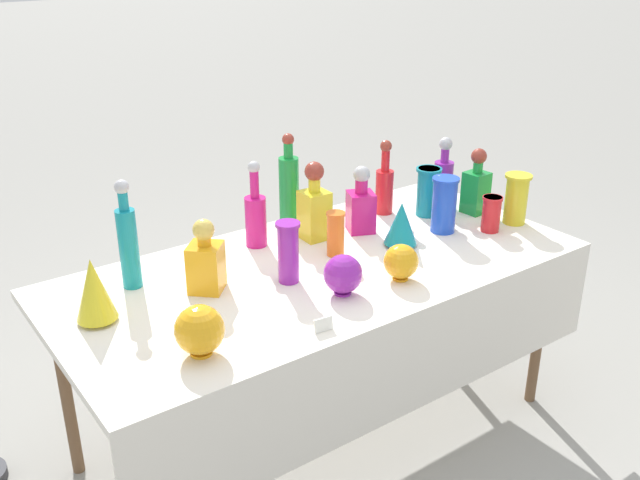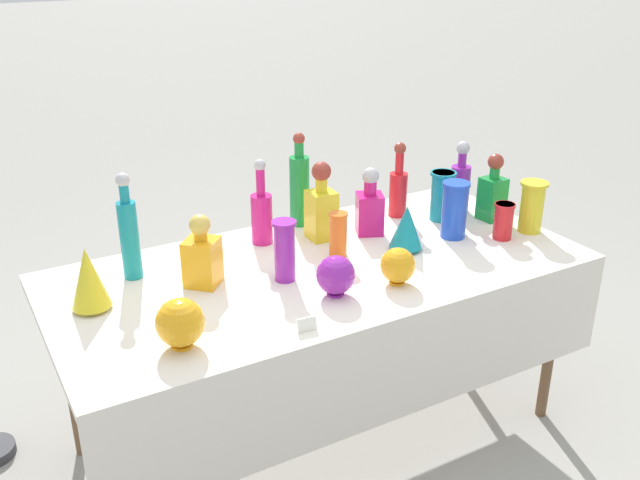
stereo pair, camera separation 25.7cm
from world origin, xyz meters
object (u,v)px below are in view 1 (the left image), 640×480
object	(u,v)px
tall_bottle_4	(443,178)
round_bowl_1	(401,262)
fluted_vase_1	(94,290)
slender_vase_4	(288,250)
tall_bottle_1	(385,185)
square_decanter_0	(314,207)
slender_vase_2	(491,213)
cardboard_box_behind_left	(266,294)
tall_bottle_2	(128,242)
slender_vase_1	(516,197)
tall_bottle_3	(256,215)
round_bowl_2	(343,274)
fluted_vase_0	(401,223)
tall_bottle_0	(289,188)
round_bowl_0	(200,330)
slender_vase_0	(428,190)
square_decanter_3	(476,186)
square_decanter_2	(206,261)
slender_vase_5	(444,203)
slender_vase_3	(336,232)
square_decanter_1	(361,205)

from	to	relation	value
tall_bottle_4	round_bowl_1	size ratio (longest dim) A/B	2.39
fluted_vase_1	slender_vase_4	bearing A→B (deg)	-10.62
tall_bottle_1	square_decanter_0	bearing A→B (deg)	-172.88
slender_vase_2	cardboard_box_behind_left	size ratio (longest dim) A/B	0.35
tall_bottle_2	slender_vase_1	xyz separation A→B (m)	(1.52, -0.39, -0.05)
tall_bottle_4	slender_vase_2	bearing A→B (deg)	-98.05
tall_bottle_3	fluted_vase_1	bearing A→B (deg)	-163.37
tall_bottle_2	round_bowl_2	distance (m)	0.73
square_decanter_0	fluted_vase_0	bearing A→B (deg)	-48.47
tall_bottle_0	round_bowl_0	world-z (taller)	tall_bottle_0
slender_vase_0	slender_vase_4	distance (m)	0.85
round_bowl_2	slender_vase_2	bearing A→B (deg)	5.62
tall_bottle_3	tall_bottle_4	distance (m)	0.90
tall_bottle_1	slender_vase_1	world-z (taller)	tall_bottle_1
tall_bottle_3	square_decanter_3	size ratio (longest dim) A/B	1.19
fluted_vase_0	square_decanter_2	bearing A→B (deg)	171.95
tall_bottle_0	slender_vase_5	size ratio (longest dim) A/B	1.71
square_decanter_2	round_bowl_1	world-z (taller)	square_decanter_2
tall_bottle_0	square_decanter_0	world-z (taller)	tall_bottle_0
tall_bottle_0	slender_vase_2	size ratio (longest dim) A/B	2.65
slender_vase_2	fluted_vase_1	xyz separation A→B (m)	(-1.55, 0.22, 0.03)
slender_vase_4	slender_vase_3	bearing A→B (deg)	16.78
square_decanter_1	slender_vase_5	size ratio (longest dim) A/B	1.21
square_decanter_1	round_bowl_0	distance (m)	1.05
slender_vase_5	fluted_vase_1	size ratio (longest dim) A/B	1.06
tall_bottle_0	slender_vase_1	world-z (taller)	tall_bottle_0
tall_bottle_0	tall_bottle_2	xyz separation A→B (m)	(-0.74, -0.14, 0.00)
square_decanter_0	round_bowl_1	xyz separation A→B (m)	(0.03, -0.47, -0.07)
tall_bottle_0	cardboard_box_behind_left	world-z (taller)	tall_bottle_0
square_decanter_3	cardboard_box_behind_left	bearing A→B (deg)	123.73
slender_vase_5	cardboard_box_behind_left	distance (m)	1.19
square_decanter_0	round_bowl_2	distance (m)	0.48
square_decanter_3	cardboard_box_behind_left	xyz separation A→B (m)	(-0.56, 0.84, -0.71)
fluted_vase_0	tall_bottle_4	bearing A→B (deg)	26.48
slender_vase_2	round_bowl_2	xyz separation A→B (m)	(-0.82, -0.08, -0.01)
round_bowl_0	slender_vase_1	bearing A→B (deg)	5.12
square_decanter_1	slender_vase_4	distance (m)	0.53
slender_vase_0	round_bowl_0	bearing A→B (deg)	-162.14
slender_vase_1	round_bowl_0	size ratio (longest dim) A/B	1.37
square_decanter_2	round_bowl_2	world-z (taller)	square_decanter_2
square_decanter_0	round_bowl_0	xyz separation A→B (m)	(-0.75, -0.49, -0.05)
round_bowl_0	square_decanter_2	bearing A→B (deg)	59.82
square_decanter_2	round_bowl_2	distance (m)	0.46
tall_bottle_4	slender_vase_3	xyz separation A→B (m)	(-0.70, -0.14, -0.04)
square_decanter_0	round_bowl_2	xyz separation A→B (m)	(-0.20, -0.44, -0.06)
round_bowl_1	fluted_vase_0	bearing A→B (deg)	48.36
tall_bottle_0	square_decanter_1	xyz separation A→B (m)	(0.20, -0.22, -0.05)
slender_vase_3	slender_vase_1	bearing A→B (deg)	-12.80
square_decanter_0	slender_vase_4	xyz separation A→B (m)	(-0.29, -0.25, -0.02)
tall_bottle_4	slender_vase_2	distance (m)	0.33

